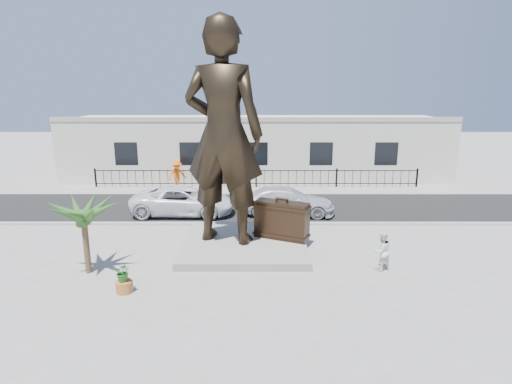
{
  "coord_description": "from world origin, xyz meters",
  "views": [
    {
      "loc": [
        0.02,
        -15.81,
        6.67
      ],
      "look_at": [
        0.0,
        2.0,
        2.3
      ],
      "focal_mm": 30.0,
      "sensor_mm": 36.0,
      "label": 1
    }
  ],
  "objects_px": {
    "statue": "(223,134)",
    "tourist": "(382,251)",
    "suitcase": "(282,220)",
    "car_white": "(183,201)"
  },
  "relations": [
    {
      "from": "suitcase",
      "to": "car_white",
      "type": "relative_size",
      "value": 0.42
    },
    {
      "from": "tourist",
      "to": "suitcase",
      "type": "bearing_deg",
      "value": -60.82
    },
    {
      "from": "suitcase",
      "to": "tourist",
      "type": "bearing_deg",
      "value": -11.76
    },
    {
      "from": "tourist",
      "to": "car_white",
      "type": "height_order",
      "value": "car_white"
    },
    {
      "from": "statue",
      "to": "tourist",
      "type": "bearing_deg",
      "value": 173.07
    },
    {
      "from": "statue",
      "to": "suitcase",
      "type": "bearing_deg",
      "value": -160.09
    },
    {
      "from": "tourist",
      "to": "car_white",
      "type": "xyz_separation_m",
      "value": [
        -8.59,
        7.21,
        0.01
      ]
    },
    {
      "from": "statue",
      "to": "suitcase",
      "type": "distance_m",
      "value": 4.45
    },
    {
      "from": "statue",
      "to": "tourist",
      "type": "distance_m",
      "value": 7.67
    },
    {
      "from": "suitcase",
      "to": "car_white",
      "type": "bearing_deg",
      "value": 162.66
    }
  ]
}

